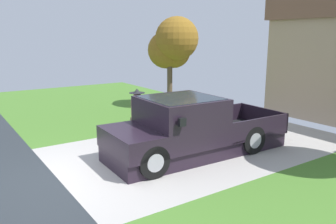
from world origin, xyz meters
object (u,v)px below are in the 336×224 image
neighbor_tree (173,45)px  pickup_truck (185,130)px  person_with_hat (137,116)px  handbag (129,144)px

neighbor_tree → pickup_truck: bearing=-32.0°
pickup_truck → neighbor_tree: size_ratio=1.28×
person_with_hat → neighbor_tree: (-4.34, 4.30, 1.87)m
pickup_truck → handbag: bearing=36.8°
pickup_truck → handbag: (-1.43, -0.99, -0.60)m
person_with_hat → handbag: person_with_hat is taller
pickup_truck → neighbor_tree: neighbor_tree is taller
person_with_hat → neighbor_tree: neighbor_tree is taller
person_with_hat → handbag: 0.88m
pickup_truck → neighbor_tree: 7.07m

